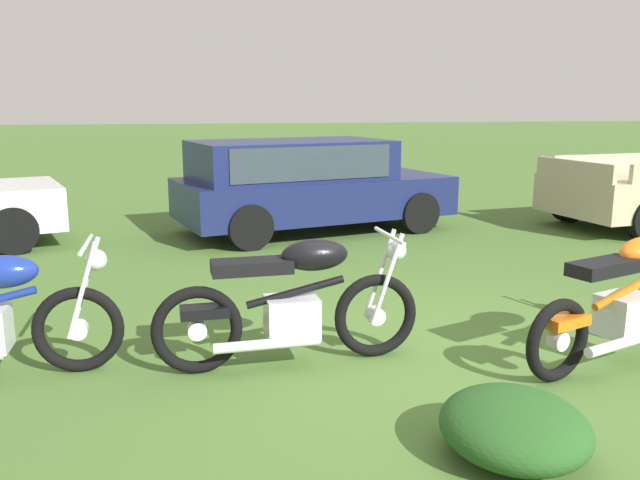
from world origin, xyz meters
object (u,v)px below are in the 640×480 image
(motorcycle_black, at_px, (292,303))
(shrub_low, at_px, (514,427))
(motorcycle_orange, at_px, (626,301))
(car_navy, at_px, (303,179))

(motorcycle_black, height_order, shrub_low, motorcycle_black)
(motorcycle_orange, xyz_separation_m, car_navy, (-1.57, 5.68, 0.35))
(motorcycle_orange, bearing_deg, motorcycle_black, 150.73)
(motorcycle_black, bearing_deg, car_navy, 76.62)
(motorcycle_black, relative_size, motorcycle_orange, 1.04)
(motorcycle_orange, bearing_deg, shrub_low, -162.38)
(motorcycle_orange, height_order, car_navy, car_navy)
(car_navy, bearing_deg, motorcycle_black, -114.85)
(car_navy, height_order, shrub_low, car_navy)
(motorcycle_black, distance_m, motorcycle_orange, 2.59)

